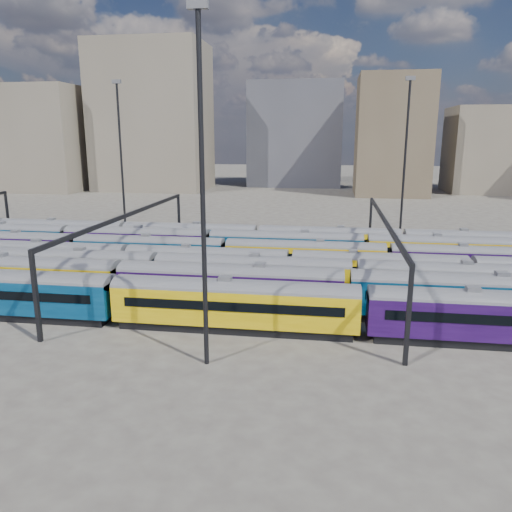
# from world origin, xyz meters

# --- Properties ---
(ground) EXTENTS (500.00, 500.00, 0.00)m
(ground) POSITION_xyz_m (0.00, 0.00, 0.00)
(ground) COLOR #47423C
(ground) RESTS_ON ground
(rake_0) EXTENTS (156.73, 3.27, 5.52)m
(rake_0) POSITION_xyz_m (18.33, -15.00, 2.90)
(rake_0) COLOR black
(rake_0) RESTS_ON ground
(rake_1) EXTENTS (158.90, 3.32, 5.60)m
(rake_1) POSITION_xyz_m (-5.60, -10.00, 2.94)
(rake_1) COLOR black
(rake_1) RESTS_ON ground
(rake_2) EXTENTS (128.99, 3.14, 5.30)m
(rake_2) POSITION_xyz_m (-14.92, -5.00, 2.78)
(rake_2) COLOR black
(rake_2) RESTS_ON ground
(rake_3) EXTENTS (99.32, 2.91, 4.89)m
(rake_3) POSITION_xyz_m (9.54, 0.00, 2.57)
(rake_3) COLOR black
(rake_3) RESTS_ON ground
(rake_4) EXTENTS (121.98, 2.98, 5.01)m
(rake_4) POSITION_xyz_m (11.18, 5.00, 2.63)
(rake_4) COLOR black
(rake_4) RESTS_ON ground
(rake_5) EXTENTS (105.71, 3.10, 5.22)m
(rake_5) POSITION_xyz_m (-1.88, 10.00, 2.74)
(rake_5) COLOR black
(rake_5) RESTS_ON ground
(rake_6) EXTENTS (102.66, 3.01, 5.06)m
(rake_6) POSITION_xyz_m (-16.82, 15.00, 2.66)
(rake_6) COLOR black
(rake_6) RESTS_ON ground
(gantry_1) EXTENTS (0.35, 40.35, 8.03)m
(gantry_1) POSITION_xyz_m (-20.00, 0.00, 6.79)
(gantry_1) COLOR black
(gantry_1) RESTS_ON ground
(gantry_2) EXTENTS (0.35, 40.35, 8.03)m
(gantry_2) POSITION_xyz_m (10.00, 0.00, 6.79)
(gantry_2) COLOR black
(gantry_2) RESTS_ON ground
(mast_1) EXTENTS (1.40, 0.50, 25.60)m
(mast_1) POSITION_xyz_m (-30.00, 22.00, 13.97)
(mast_1) COLOR black
(mast_1) RESTS_ON ground
(mast_2) EXTENTS (1.40, 0.50, 25.60)m
(mast_2) POSITION_xyz_m (-5.00, -22.00, 13.97)
(mast_2) COLOR black
(mast_2) RESTS_ON ground
(mast_3) EXTENTS (1.40, 0.50, 25.60)m
(mast_3) POSITION_xyz_m (15.00, 24.00, 13.97)
(mast_3) COLOR black
(mast_3) RESTS_ON ground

